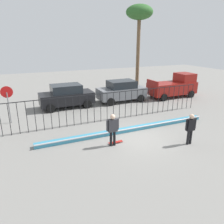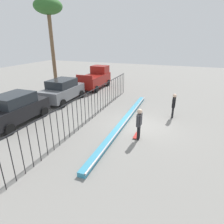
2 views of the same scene
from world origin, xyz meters
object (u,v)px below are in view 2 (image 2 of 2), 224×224
object	(u,v)px
skateboarder	(139,121)
parked_car_gray	(63,90)
parked_car_black	(15,108)
camera_operator	(174,104)
pickup_truck	(95,78)
palm_tree_tall	(48,10)
skateboard	(136,135)

from	to	relation	value
skateboarder	parked_car_gray	xyz separation A→B (m)	(4.30, 7.70, -0.07)
parked_car_black	parked_car_gray	bearing A→B (deg)	2.59
camera_operator	parked_car_black	xyz separation A→B (m)	(-4.45, 9.33, -0.04)
pickup_truck	palm_tree_tall	size ratio (longest dim) A/B	0.54
palm_tree_tall	camera_operator	bearing A→B (deg)	-107.65
parked_car_gray	palm_tree_tall	size ratio (longest dim) A/B	0.50
parked_car_black	camera_operator	bearing A→B (deg)	-60.22
skateboarder	palm_tree_tall	size ratio (longest dim) A/B	0.20
parked_car_gray	pickup_truck	distance (m)	5.44
camera_operator	pickup_truck	world-z (taller)	pickup_truck
skateboard	palm_tree_tall	world-z (taller)	palm_tree_tall
camera_operator	parked_car_gray	xyz separation A→B (m)	(0.50, 9.18, -0.04)
parked_car_black	palm_tree_tall	distance (m)	11.11
skateboarder	parked_car_gray	bearing A→B (deg)	43.72
skateboard	palm_tree_tall	size ratio (longest dim) A/B	0.09
skateboard	palm_tree_tall	bearing A→B (deg)	60.53
skateboard	pickup_truck	bearing A→B (deg)	41.85
parked_car_black	pickup_truck	bearing A→B (deg)	0.44
skateboard	parked_car_black	distance (m)	7.77
skateboarder	parked_car_gray	size ratio (longest dim) A/B	0.41
skateboard	parked_car_black	bearing A→B (deg)	102.18
pickup_truck	palm_tree_tall	distance (m)	7.81
skateboarder	parked_car_black	world-z (taller)	parked_car_black
skateboarder	pickup_truck	world-z (taller)	pickup_truck
palm_tree_tall	skateboarder	bearing A→B (deg)	-125.38
skateboard	pickup_truck	world-z (taller)	pickup_truck
parked_car_black	palm_tree_tall	bearing A→B (deg)	24.32
parked_car_gray	pickup_truck	bearing A→B (deg)	-9.65
skateboarder	camera_operator	world-z (taller)	skateboarder
camera_operator	parked_car_black	world-z (taller)	parked_car_black
pickup_truck	camera_operator	bearing A→B (deg)	-122.69
camera_operator	parked_car_black	bearing A→B (deg)	-44.41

